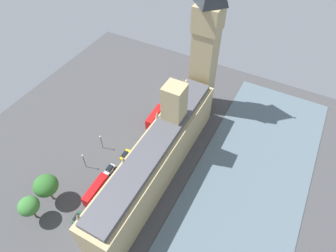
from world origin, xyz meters
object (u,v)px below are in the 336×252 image
(street_lamp_slot_10, at_px, (101,140))
(plane_tree_trailing, at_px, (46,186))
(clock_tower, at_px, (206,39))
(car_yellow_cab_by_river_gate, at_px, (125,155))
(double_decker_bus_midblock, at_px, (96,190))
(car_silver_opposite_hall, at_px, (109,169))
(double_decker_bus_near_tower, at_px, (155,117))
(car_dark_green_kerbside, at_px, (78,218))
(parliament_building, at_px, (158,155))
(car_blue_under_trees, at_px, (143,141))
(plane_tree_far_end, at_px, (29,206))
(pedestrian_corner, at_px, (148,148))
(street_lamp_leading, at_px, (83,159))

(street_lamp_slot_10, bearing_deg, plane_tree_trailing, 86.09)
(clock_tower, distance_m, car_yellow_cab_by_river_gate, 48.38)
(double_decker_bus_midblock, bearing_deg, car_silver_opposite_hall, -81.21)
(double_decker_bus_near_tower, distance_m, plane_tree_trailing, 45.47)
(car_silver_opposite_hall, xyz_separation_m, car_dark_green_kerbside, (-1.82, 18.32, -0.00))
(double_decker_bus_midblock, xyz_separation_m, street_lamp_slot_10, (9.74, -16.07, 1.90))
(double_decker_bus_near_tower, height_order, car_dark_green_kerbside, double_decker_bus_near_tower)
(parliament_building, relative_size, car_blue_under_trees, 13.15)
(car_blue_under_trees, relative_size, plane_tree_far_end, 0.52)
(double_decker_bus_near_tower, relative_size, car_dark_green_kerbside, 2.51)
(car_yellow_cab_by_river_gate, relative_size, car_dark_green_kerbside, 1.15)
(pedestrian_corner, bearing_deg, parliament_building, -38.13)
(parliament_building, bearing_deg, plane_tree_trailing, 45.39)
(clock_tower, relative_size, plane_tree_far_end, 6.13)
(parliament_building, height_order, street_lamp_leading, parliament_building)
(car_yellow_cab_by_river_gate, bearing_deg, car_blue_under_trees, 71.58)
(pedestrian_corner, distance_m, street_lamp_leading, 22.25)
(car_blue_under_trees, bearing_deg, car_silver_opposite_hall, -107.39)
(street_lamp_slot_10, bearing_deg, car_dark_green_kerbside, 111.11)
(clock_tower, bearing_deg, plane_tree_far_end, 71.52)
(plane_tree_trailing, bearing_deg, car_blue_under_trees, -111.69)
(car_yellow_cab_by_river_gate, relative_size, street_lamp_leading, 0.73)
(car_dark_green_kerbside, xyz_separation_m, street_lamp_slot_10, (9.77, -25.30, 3.65))
(car_blue_under_trees, height_order, pedestrian_corner, car_blue_under_trees)
(car_yellow_cab_by_river_gate, xyz_separation_m, street_lamp_slot_10, (9.22, 0.60, 3.64))
(car_blue_under_trees, distance_m, car_dark_green_kerbside, 34.10)
(street_lamp_leading, bearing_deg, double_decker_bus_near_tower, -108.97)
(clock_tower, bearing_deg, street_lamp_leading, 65.68)
(plane_tree_far_end, height_order, street_lamp_leading, plane_tree_far_end)
(double_decker_bus_midblock, distance_m, street_lamp_leading, 12.05)
(plane_tree_trailing, bearing_deg, double_decker_bus_near_tower, -104.93)
(plane_tree_trailing, bearing_deg, parliament_building, -134.61)
(double_decker_bus_near_tower, relative_size, pedestrian_corner, 6.56)
(clock_tower, distance_m, double_decker_bus_midblock, 61.15)
(car_blue_under_trees, distance_m, plane_tree_far_end, 41.86)
(parliament_building, bearing_deg, street_lamp_slot_10, 2.00)
(parliament_building, distance_m, plane_tree_far_end, 39.64)
(plane_tree_far_end, bearing_deg, car_dark_green_kerbside, -155.13)
(double_decker_bus_near_tower, distance_m, street_lamp_leading, 31.13)
(double_decker_bus_midblock, height_order, pedestrian_corner, double_decker_bus_midblock)
(car_yellow_cab_by_river_gate, height_order, car_dark_green_kerbside, same)
(pedestrian_corner, bearing_deg, street_lamp_leading, -132.18)
(pedestrian_corner, distance_m, plane_tree_far_end, 41.35)
(clock_tower, xyz_separation_m, double_decker_bus_midblock, (11.37, 53.59, -27.17))
(double_decker_bus_midblock, bearing_deg, street_lamp_leading, -36.77)
(car_dark_green_kerbside, bearing_deg, double_decker_bus_midblock, 84.24)
(double_decker_bus_midblock, bearing_deg, car_blue_under_trees, -95.88)
(clock_tower, height_order, pedestrian_corner, clock_tower)
(car_silver_opposite_hall, height_order, plane_tree_far_end, plane_tree_far_end)
(car_yellow_cab_by_river_gate, bearing_deg, double_decker_bus_near_tower, 83.29)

